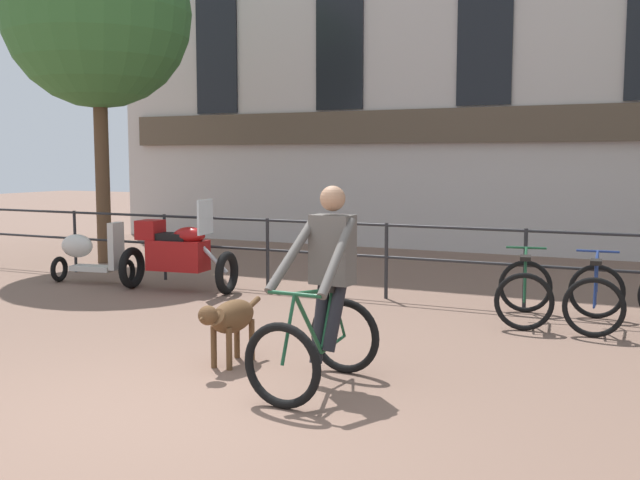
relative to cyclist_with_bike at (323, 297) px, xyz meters
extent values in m
plane|color=#7A5B4C|center=(-0.91, -1.23, -0.76)|extent=(60.00, 60.00, 0.00)
cylinder|color=#232326|center=(-6.53, 3.97, -0.24)|extent=(0.05, 0.05, 1.05)
cylinder|color=#232326|center=(-4.66, 3.97, -0.24)|extent=(0.05, 0.05, 1.05)
cylinder|color=#232326|center=(-2.78, 3.97, -0.24)|extent=(0.05, 0.05, 1.05)
cylinder|color=#232326|center=(-0.91, 3.97, -0.24)|extent=(0.05, 0.05, 1.05)
cylinder|color=#232326|center=(0.97, 3.97, -0.24)|extent=(0.05, 0.05, 1.05)
cylinder|color=#232326|center=(-0.91, 3.97, 0.26)|extent=(15.00, 0.04, 0.04)
cylinder|color=#232326|center=(-0.91, 3.97, -0.19)|extent=(15.00, 0.04, 0.04)
cube|color=brown|center=(-0.91, 9.41, 1.84)|extent=(17.10, 0.12, 0.70)
torus|color=black|center=(-0.03, -0.69, -0.42)|extent=(0.68, 0.10, 0.68)
torus|color=black|center=(0.02, 0.41, -0.42)|extent=(0.68, 0.10, 0.68)
cylinder|color=#194C2D|center=(-0.01, -0.26, -0.19)|extent=(0.06, 0.49, 0.60)
cylinder|color=#194C2D|center=(0.00, 0.07, -0.22)|extent=(0.05, 0.23, 0.52)
cylinder|color=#194C2D|center=(-0.01, -0.16, 0.07)|extent=(0.06, 0.66, 0.10)
cylinder|color=#194C2D|center=(0.01, 0.19, -0.45)|extent=(0.05, 0.44, 0.08)
cylinder|color=#194C2D|center=(0.01, 0.29, -0.19)|extent=(0.04, 0.27, 0.47)
cylinder|color=#194C2D|center=(-0.02, -0.59, -0.16)|extent=(0.04, 0.23, 0.54)
cylinder|color=#194C2D|center=(-0.02, -0.49, 0.10)|extent=(0.48, 0.05, 0.03)
cube|color=black|center=(0.01, 0.17, 0.06)|extent=(0.13, 0.24, 0.05)
cube|color=#56514C|center=(0.01, 0.17, 0.39)|extent=(0.37, 0.23, 0.60)
sphere|color=#A87A5B|center=(0.01, 0.17, 0.83)|extent=(0.22, 0.22, 0.22)
cylinder|color=#56514C|center=(-0.22, -0.15, 0.37)|extent=(0.17, 0.72, 0.60)
cylinder|color=#56514C|center=(0.20, -0.17, 0.37)|extent=(0.11, 0.72, 0.60)
cylinder|color=black|center=(-0.07, 0.07, -0.25)|extent=(0.13, 0.31, 0.69)
cylinder|color=black|center=(0.07, 0.07, -0.19)|extent=(0.15, 0.31, 0.58)
ellipsoid|color=brown|center=(-1.05, 0.24, -0.31)|extent=(0.27, 0.62, 0.31)
cylinder|color=brown|center=(-1.06, -0.01, -0.29)|extent=(0.17, 0.17, 0.18)
sphere|color=brown|center=(-1.06, -0.16, -0.22)|extent=(0.18, 0.18, 0.18)
cone|color=brown|center=(-1.06, -0.24, -0.24)|extent=(0.10, 0.11, 0.10)
cylinder|color=brown|center=(-1.04, 0.60, -0.25)|extent=(0.06, 0.20, 0.11)
cylinder|color=brown|center=(-1.14, 0.04, -0.57)|extent=(0.06, 0.06, 0.39)
cylinder|color=brown|center=(-0.97, 0.04, -0.57)|extent=(0.06, 0.06, 0.39)
cylinder|color=brown|center=(-1.13, 0.43, -0.57)|extent=(0.06, 0.06, 0.39)
cylinder|color=brown|center=(-0.96, 0.43, -0.57)|extent=(0.06, 0.06, 0.39)
torus|color=black|center=(-3.07, 3.30, -0.45)|extent=(0.19, 0.63, 0.62)
torus|color=black|center=(-4.62, 3.11, -0.45)|extent=(0.19, 0.63, 0.62)
cube|color=maroon|center=(-3.84, 3.20, -0.23)|extent=(0.90, 0.50, 0.44)
ellipsoid|color=maroon|center=(-3.65, 3.22, 0.07)|extent=(0.52, 0.38, 0.24)
cube|color=black|center=(-3.95, 3.19, 0.04)|extent=(0.59, 0.37, 0.10)
cylinder|color=#B2B2B7|center=(-3.26, 3.27, -0.27)|extent=(0.44, 0.11, 0.41)
cube|color=silver|center=(-3.40, 3.26, 0.34)|extent=(0.08, 0.44, 0.50)
cube|color=maroon|center=(-4.29, 3.15, 0.13)|extent=(0.36, 0.40, 0.28)
torus|color=black|center=(1.00, 3.84, -0.43)|extent=(0.66, 0.17, 0.66)
torus|color=black|center=(1.17, 2.80, -0.43)|extent=(0.66, 0.17, 0.66)
cylinder|color=#194C2D|center=(1.07, 3.43, -0.20)|extent=(0.11, 0.47, 0.58)
cylinder|color=#194C2D|center=(1.12, 3.12, -0.24)|extent=(0.07, 0.22, 0.51)
cylinder|color=#194C2D|center=(1.08, 3.34, 0.05)|extent=(0.14, 0.63, 0.10)
cylinder|color=#194C2D|center=(1.14, 3.01, -0.46)|extent=(0.09, 0.42, 0.07)
cylinder|color=#194C2D|center=(1.15, 2.92, -0.21)|extent=(0.06, 0.25, 0.46)
cylinder|color=#194C2D|center=(1.01, 3.74, -0.18)|extent=(0.06, 0.21, 0.52)
cylinder|color=#194C2D|center=(1.03, 3.65, 0.08)|extent=(0.48, 0.11, 0.03)
cube|color=black|center=(1.13, 3.03, 0.03)|extent=(0.16, 0.26, 0.05)
torus|color=black|center=(1.84, 3.84, -0.43)|extent=(0.66, 0.10, 0.66)
torus|color=black|center=(1.91, 2.80, -0.43)|extent=(0.66, 0.10, 0.66)
cylinder|color=navy|center=(1.87, 3.44, -0.20)|extent=(0.06, 0.47, 0.58)
cylinder|color=navy|center=(1.89, 3.12, -0.24)|extent=(0.05, 0.22, 0.51)
cylinder|color=navy|center=(1.88, 3.34, 0.05)|extent=(0.07, 0.63, 0.10)
cylinder|color=navy|center=(1.90, 3.01, -0.46)|extent=(0.05, 0.42, 0.07)
cylinder|color=navy|center=(1.90, 2.91, -0.21)|extent=(0.04, 0.25, 0.46)
cylinder|color=navy|center=(1.85, 3.75, -0.18)|extent=(0.04, 0.21, 0.52)
cylinder|color=navy|center=(1.85, 3.66, 0.08)|extent=(0.48, 0.06, 0.03)
cube|color=black|center=(1.90, 3.03, 0.03)|extent=(0.14, 0.25, 0.05)
torus|color=black|center=(-4.86, 3.29, -0.56)|extent=(0.14, 0.41, 0.40)
torus|color=black|center=(-6.04, 3.09, -0.56)|extent=(0.14, 0.41, 0.40)
cube|color=beige|center=(-5.45, 3.19, -0.52)|extent=(0.71, 0.39, 0.08)
cube|color=beige|center=(-5.04, 3.26, -0.16)|extent=(0.15, 0.33, 0.72)
ellipsoid|color=beige|center=(-5.71, 3.15, -0.18)|extent=(0.56, 0.38, 0.36)
cylinder|color=brown|center=(-6.92, 5.12, 1.04)|extent=(0.26, 0.26, 3.60)
sphere|color=#386B33|center=(-6.92, 5.12, 3.76)|extent=(3.38, 3.38, 3.38)
camera|label=1|loc=(2.65, -5.64, 1.16)|focal=42.00mm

